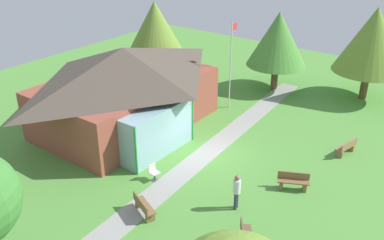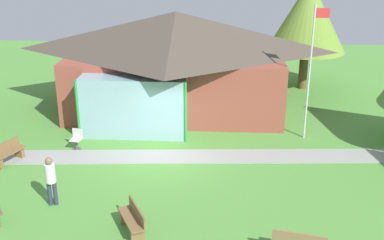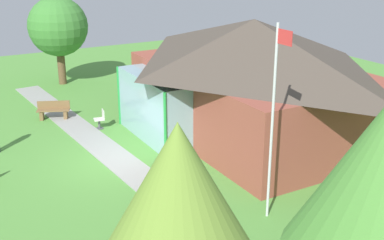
{
  "view_description": "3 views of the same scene",
  "coord_description": "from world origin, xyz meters",
  "views": [
    {
      "loc": [
        -17.12,
        -11.65,
        12.03
      ],
      "look_at": [
        0.88,
        1.87,
        1.17
      ],
      "focal_mm": 40.41,
      "sensor_mm": 36.0,
      "label": 1
    },
    {
      "loc": [
        2.15,
        -17.5,
        8.51
      ],
      "look_at": [
        1.0,
        1.71,
        1.03
      ],
      "focal_mm": 45.18,
      "sensor_mm": 36.0,
      "label": 2
    },
    {
      "loc": [
        16.24,
        -5.93,
        7.75
      ],
      "look_at": [
        0.69,
        2.88,
        1.41
      ],
      "focal_mm": 46.15,
      "sensor_mm": 36.0,
      "label": 3
    }
  ],
  "objects": [
    {
      "name": "flagpole",
      "position": [
        5.97,
        2.53,
        3.21
      ],
      "size": [
        0.64,
        0.08,
        5.83
      ],
      "color": "silver",
      "rests_on": "ground_plane"
    },
    {
      "name": "bench_mid_left",
      "position": [
        -6.14,
        -0.75,
        0.4
      ],
      "size": [
        1.0,
        1.55,
        0.84
      ],
      "rotation": [
        0.0,
        0.0,
        4.3
      ],
      "color": "brown",
      "rests_on": "ground_plane"
    },
    {
      "name": "pavilion",
      "position": [
        -0.12,
        6.07,
        2.56
      ],
      "size": [
        11.36,
        8.36,
        4.93
      ],
      "color": "brown",
      "rests_on": "ground_plane"
    },
    {
      "name": "footpath",
      "position": [
        0.0,
        0.14,
        0.01
      ],
      "size": [
        24.71,
        3.02,
        0.03
      ],
      "primitive_type": "cube",
      "rotation": [
        0.0,
        0.0,
        0.07
      ],
      "color": "#999993",
      "rests_on": "ground_plane"
    },
    {
      "name": "patio_chair_west",
      "position": [
        -3.8,
        0.73,
        0.42
      ],
      "size": [
        0.51,
        0.51,
        0.86
      ],
      "rotation": [
        0.0,
        0.0,
        2.97
      ],
      "color": "beige",
      "rests_on": "ground_plane"
    },
    {
      "name": "ground_plane",
      "position": [
        0.0,
        0.0,
        0.0
      ],
      "size": [
        44.0,
        44.0,
        0.0
      ],
      "primitive_type": "plane",
      "color": "#54933D"
    },
    {
      "name": "tree_west_hedge",
      "position": [
        -12.17,
        1.36,
        3.36
      ],
      "size": [
        3.39,
        3.39,
        5.08
      ],
      "color": "brown",
      "rests_on": "ground_plane"
    }
  ]
}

